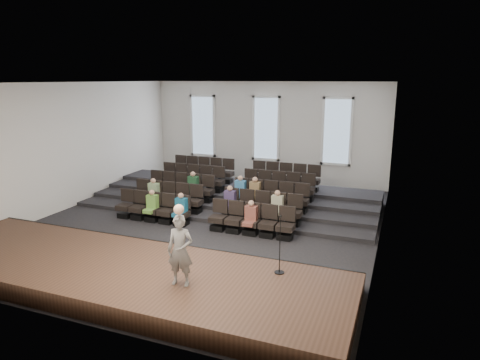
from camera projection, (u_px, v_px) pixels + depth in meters
name	position (u px, v px, depth m)	size (l,w,h in m)	color
ground	(207.00, 222.00, 15.65)	(14.00, 14.00, 0.00)	black
ceiling	(204.00, 82.00, 14.49)	(12.00, 14.00, 0.02)	white
wall_back	(266.00, 132.00, 21.44)	(12.00, 0.04, 5.00)	silver
wall_front	(56.00, 211.00, 8.71)	(12.00, 0.04, 5.00)	silver
wall_left	(71.00, 146.00, 17.19)	(0.04, 14.00, 5.00)	silver
wall_right	(385.00, 168.00, 12.95)	(0.04, 14.00, 5.00)	silver
stage	(121.00, 274.00, 10.97)	(11.80, 3.60, 0.50)	#3F281B
stage_lip	(158.00, 249.00, 12.57)	(11.80, 0.06, 0.52)	black
risers	(238.00, 196.00, 18.48)	(11.80, 4.80, 0.60)	black
seating_rows	(223.00, 194.00, 16.89)	(6.80, 4.70, 1.67)	black
windows	(266.00, 129.00, 21.33)	(8.44, 0.10, 3.24)	white
audience	(214.00, 198.00, 15.84)	(5.45, 2.64, 1.10)	#6AA341
speaker	(180.00, 251.00, 9.68)	(0.61, 0.40, 1.66)	slate
mic_stand	(280.00, 256.00, 10.36)	(0.25, 0.25, 1.48)	black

